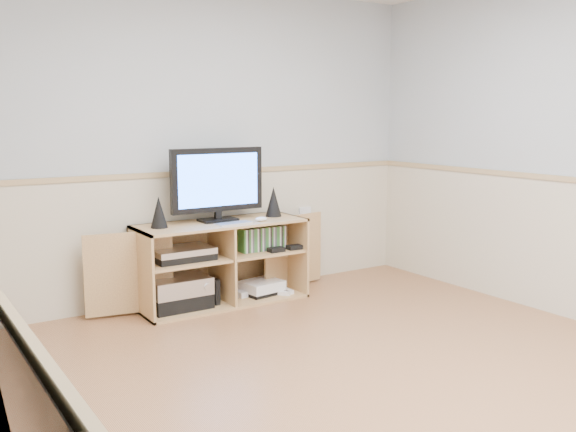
# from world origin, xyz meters

# --- Properties ---
(room) EXTENTS (4.04, 4.54, 2.54)m
(room) POSITION_xyz_m (-0.06, 0.12, 1.22)
(room) COLOR #B47C50
(room) RESTS_ON ground
(media_cabinet) EXTENTS (2.10, 0.50, 0.65)m
(media_cabinet) POSITION_xyz_m (0.03, 2.03, 0.33)
(media_cabinet) COLOR tan
(media_cabinet) RESTS_ON floor
(monitor) EXTENTS (0.78, 0.18, 0.58)m
(monitor) POSITION_xyz_m (0.03, 2.02, 0.96)
(monitor) COLOR black
(monitor) RESTS_ON media_cabinet
(speaker_left) EXTENTS (0.13, 0.13, 0.23)m
(speaker_left) POSITION_xyz_m (-0.47, 1.99, 0.77)
(speaker_left) COLOR black
(speaker_left) RESTS_ON media_cabinet
(speaker_right) EXTENTS (0.13, 0.13, 0.25)m
(speaker_right) POSITION_xyz_m (0.52, 1.99, 0.77)
(speaker_right) COLOR black
(speaker_right) RESTS_ON media_cabinet
(keyboard) EXTENTS (0.29, 0.14, 0.01)m
(keyboard) POSITION_xyz_m (0.06, 1.83, 0.66)
(keyboard) COLOR silver
(keyboard) RESTS_ON media_cabinet
(mouse) EXTENTS (0.10, 0.08, 0.04)m
(mouse) POSITION_xyz_m (0.31, 1.83, 0.67)
(mouse) COLOR white
(mouse) RESTS_ON media_cabinet
(av_components) EXTENTS (0.53, 0.34, 0.47)m
(av_components) POSITION_xyz_m (-0.33, 1.97, 0.22)
(av_components) COLOR black
(av_components) RESTS_ON media_cabinet
(game_consoles) EXTENTS (0.46, 0.30, 0.11)m
(game_consoles) POSITION_xyz_m (0.37, 1.96, 0.07)
(game_consoles) COLOR white
(game_consoles) RESTS_ON media_cabinet
(game_cases) EXTENTS (0.39, 0.13, 0.19)m
(game_cases) POSITION_xyz_m (0.38, 1.95, 0.48)
(game_cases) COLOR #3F8C3F
(game_cases) RESTS_ON media_cabinet
(wall_outlet) EXTENTS (0.12, 0.03, 0.12)m
(wall_outlet) POSITION_xyz_m (1.00, 2.23, 0.60)
(wall_outlet) COLOR white
(wall_outlet) RESTS_ON wall_back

